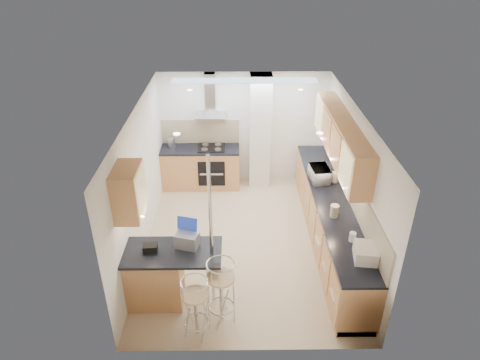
{
  "coord_description": "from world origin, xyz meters",
  "views": [
    {
      "loc": [
        -0.18,
        -6.32,
        4.84
      ],
      "look_at": [
        -0.1,
        0.2,
        1.19
      ],
      "focal_mm": 32.0,
      "sensor_mm": 36.0,
      "label": 1
    }
  ],
  "objects_px": {
    "bar_stool_near": "(196,308)",
    "microwave": "(320,174)",
    "laptop": "(187,240)",
    "bread_bin": "(366,253)",
    "bar_stool_end": "(221,292)"
  },
  "relations": [
    {
      "from": "laptop",
      "to": "bread_bin",
      "type": "bearing_deg",
      "value": 9.05
    },
    {
      "from": "bar_stool_end",
      "to": "bread_bin",
      "type": "relative_size",
      "value": 2.67
    },
    {
      "from": "microwave",
      "to": "laptop",
      "type": "relative_size",
      "value": 1.53
    },
    {
      "from": "bread_bin",
      "to": "bar_stool_near",
      "type": "bearing_deg",
      "value": -160.44
    },
    {
      "from": "microwave",
      "to": "bread_bin",
      "type": "xyz_separation_m",
      "value": [
        0.25,
        -2.26,
        -0.03
      ]
    },
    {
      "from": "microwave",
      "to": "bar_stool_near",
      "type": "relative_size",
      "value": 0.51
    },
    {
      "from": "bar_stool_end",
      "to": "laptop",
      "type": "bearing_deg",
      "value": 82.5
    },
    {
      "from": "bar_stool_near",
      "to": "microwave",
      "type": "bearing_deg",
      "value": 51.14
    },
    {
      "from": "microwave",
      "to": "laptop",
      "type": "xyz_separation_m",
      "value": [
        -2.27,
        -1.96,
        -0.01
      ]
    },
    {
      "from": "bar_stool_end",
      "to": "bread_bin",
      "type": "distance_m",
      "value": 2.1
    },
    {
      "from": "laptop",
      "to": "bar_stool_near",
      "type": "height_order",
      "value": "laptop"
    },
    {
      "from": "bar_stool_near",
      "to": "bread_bin",
      "type": "distance_m",
      "value": 2.48
    },
    {
      "from": "microwave",
      "to": "bar_stool_end",
      "type": "relative_size",
      "value": 0.47
    },
    {
      "from": "bar_stool_near",
      "to": "bar_stool_end",
      "type": "bearing_deg",
      "value": 37.24
    },
    {
      "from": "microwave",
      "to": "bar_stool_near",
      "type": "height_order",
      "value": "microwave"
    }
  ]
}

